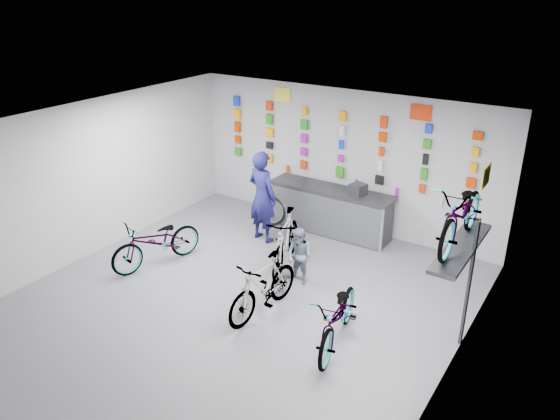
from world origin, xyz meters
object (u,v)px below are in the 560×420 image
Objects in this scene: counter at (330,211)px; clerk at (262,197)px; bike_left at (157,242)px; bike_center at (263,286)px; bike_service at (286,241)px; customer at (299,256)px; bike_right at (339,317)px.

counter is 1.41× the size of clerk.
clerk is (1.05, 1.99, 0.47)m from bike_left.
bike_center reaches higher than bike_left.
clerk is at bearing 78.82° from bike_left.
bike_center is at bearing -89.08° from bike_service.
customer is (0.53, -2.16, 0.04)m from counter.
customer is at bearing 154.94° from clerk.
bike_left is 1.01× the size of bike_service.
bike_right is 0.93× the size of clerk.
counter is at bearing 73.30° from bike_service.
bike_right is at bearing -33.58° from customer.
clerk reaches higher than bike_right.
bike_left is 2.61m from bike_center.
bike_center is (0.55, -3.31, 0.01)m from counter.
bike_center reaches higher than bike_right.
bike_service reaches higher than customer.
customer reaches higher than bike_right.
bike_service is 0.59m from customer.
clerk reaches higher than counter.
bike_right is (4.00, -0.32, -0.01)m from bike_left.
bike_left is at bearing -167.66° from bike_service.
clerk is at bearing -133.31° from counter.
clerk is 1.83× the size of customer.
bike_left is at bearing -153.64° from customer.
counter is 1.83m from bike_service.
bike_left is 1.10× the size of bike_center.
bike_left is 4.01m from bike_right.
customer is at bearing 127.54° from bike_right.
bike_service is at bearing 113.73° from bike_center.
bike_service reaches higher than bike_center.
clerk is at bearing 130.24° from bike_right.
customer reaches higher than bike_center.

